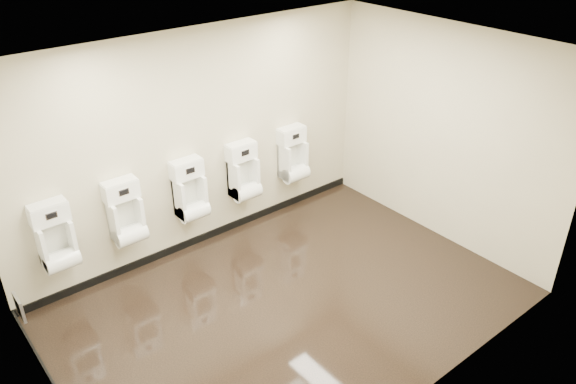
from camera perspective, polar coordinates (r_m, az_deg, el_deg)
name	(u,v)px	position (r m, az deg, el deg)	size (l,w,h in m)	color
ground	(290,305)	(6.47, 0.19, -11.37)	(5.00, 3.50, 0.00)	black
ceiling	(290,60)	(5.13, 0.24, 13.26)	(5.00, 3.50, 0.00)	white
back_wall	(200,142)	(6.97, -8.96, 4.99)	(5.00, 0.02, 2.80)	beige
front_wall	(428,280)	(4.67, 14.08, -8.69)	(5.00, 0.02, 2.80)	beige
left_wall	(37,298)	(4.77, -24.13, -9.77)	(0.02, 3.50, 2.80)	beige
right_wall	(444,136)	(7.35, 15.56, 5.55)	(0.02, 3.50, 2.80)	beige
tile_overlay_left	(38,297)	(4.77, -24.07, -9.75)	(0.01, 3.50, 2.80)	white
skirting_back	(208,235)	(7.60, -8.15, -4.38)	(5.00, 0.02, 0.10)	black
access_panel	(19,307)	(6.26, -25.63, -10.51)	(0.04, 0.25, 0.25)	#9E9EA3
urinal_0	(56,241)	(6.50, -22.48, -4.63)	(0.41, 0.31, 0.76)	white
urinal_1	(126,217)	(6.70, -16.13, -2.42)	(0.41, 0.31, 0.76)	white
urinal_2	(190,194)	(7.00, -9.89, -0.21)	(0.41, 0.31, 0.76)	white
urinal_3	(244,175)	(7.37, -4.51, 1.70)	(0.41, 0.31, 0.76)	white
urinal_4	(293,158)	(7.82, 0.52, 3.47)	(0.41, 0.31, 0.76)	white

